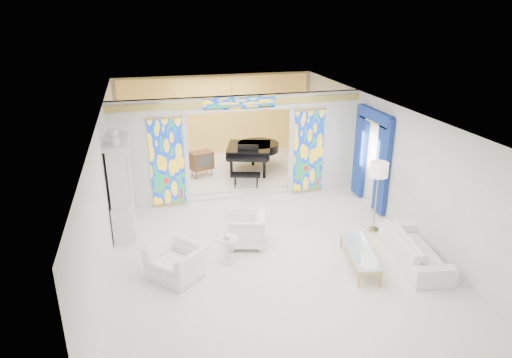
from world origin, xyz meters
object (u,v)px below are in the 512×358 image
object	(u,v)px
armchair_right	(246,230)
sofa	(415,249)
coffee_table	(360,251)
grand_piano	(253,149)
china_cabinet	(121,188)
tv_console	(201,160)
armchair_left	(177,261)

from	to	relation	value
armchair_right	sofa	bearing A→B (deg)	79.23
armchair_right	coffee_table	size ratio (longest dim) A/B	0.48
armchair_right	sofa	world-z (taller)	armchair_right
grand_piano	coffee_table	bearing A→B (deg)	-64.62
china_cabinet	tv_console	bearing A→B (deg)	52.31
armchair_left	armchair_right	distance (m)	1.93
sofa	grand_piano	distance (m)	6.54
china_cabinet	grand_piano	xyz separation A→B (m)	(4.04, 3.16, -0.29)
tv_console	armchair_left	bearing A→B (deg)	-121.27
armchair_right	sofa	xyz separation A→B (m)	(3.40, -1.65, -0.07)
armchair_right	coffee_table	distance (m)	2.64
china_cabinet	coffee_table	distance (m)	5.76
coffee_table	armchair_left	bearing A→B (deg)	171.64
armchair_left	armchair_right	bearing A→B (deg)	76.83
china_cabinet	grand_piano	distance (m)	5.14
sofa	grand_piano	xyz separation A→B (m)	(-2.12, 6.16, 0.56)
sofa	coffee_table	world-z (taller)	sofa
china_cabinet	tv_console	size ratio (longest dim) A/B	3.41
armchair_left	armchair_right	world-z (taller)	armchair_right
coffee_table	grand_piano	bearing A→B (deg)	98.38
coffee_table	tv_console	size ratio (longest dim) A/B	2.24
coffee_table	grand_piano	world-z (taller)	grand_piano
china_cabinet	grand_piano	world-z (taller)	china_cabinet
armchair_right	tv_console	distance (m)	4.40
china_cabinet	armchair_right	distance (m)	3.18
sofa	tv_console	world-z (taller)	tv_console
grand_piano	tv_console	world-z (taller)	grand_piano
grand_piano	china_cabinet	bearing A→B (deg)	-125.03
china_cabinet	armchair_right	xyz separation A→B (m)	(2.76, -1.36, -0.78)
china_cabinet	tv_console	distance (m)	3.83
armchair_right	grand_piano	size ratio (longest dim) A/B	0.32
china_cabinet	armchair_left	bearing A→B (deg)	-64.93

